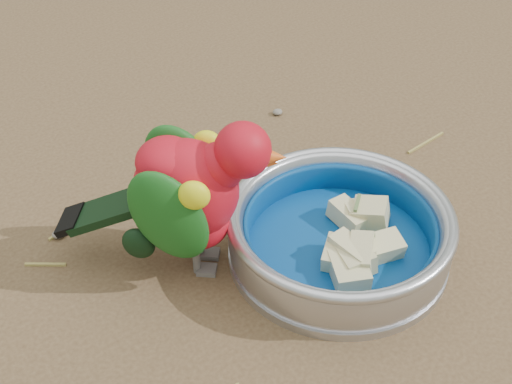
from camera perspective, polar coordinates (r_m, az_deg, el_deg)
ground at (r=0.76m, az=9.97°, el=-7.05°), size 60.00×60.00×0.00m
food_bowl at (r=0.77m, az=6.55°, el=-4.66°), size 0.24×0.24×0.02m
bowl_wall at (r=0.75m, az=6.72°, el=-3.01°), size 0.24×0.24×0.04m
fruit_wedges at (r=0.76m, az=6.68°, el=-3.41°), size 0.14×0.14×0.03m
lory_parrot at (r=0.71m, az=-5.24°, el=-0.73°), size 0.23×0.21×0.17m
ground_debris at (r=0.82m, az=8.68°, el=-2.53°), size 0.90×0.80×0.01m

